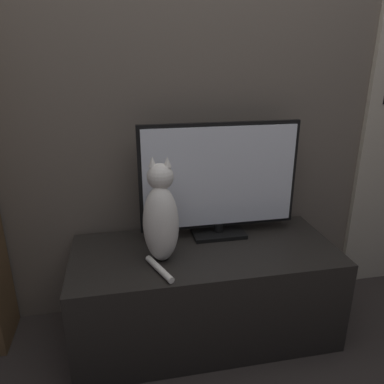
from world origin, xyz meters
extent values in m
cube|color=#60564C|center=(0.00, 1.22, 1.30)|extent=(4.80, 0.05, 2.60)
cube|color=black|center=(0.00, 0.90, 0.24)|extent=(1.27, 0.56, 0.48)
cube|color=black|center=(0.10, 1.04, 0.49)|extent=(0.27, 0.16, 0.02)
cylinder|color=black|center=(0.10, 1.04, 0.52)|extent=(0.04, 0.04, 0.05)
cube|color=black|center=(0.10, 1.05, 0.79)|extent=(0.80, 0.02, 0.53)
cube|color=white|center=(0.10, 1.03, 0.79)|extent=(0.76, 0.01, 0.50)
ellipsoid|color=silver|center=(-0.21, 0.84, 0.66)|extent=(0.19, 0.18, 0.36)
ellipsoid|color=black|center=(-0.20, 0.89, 0.64)|extent=(0.10, 0.07, 0.20)
sphere|color=silver|center=(-0.21, 0.87, 0.87)|extent=(0.14, 0.14, 0.12)
cone|color=silver|center=(-0.24, 0.88, 0.93)|extent=(0.04, 0.04, 0.04)
cone|color=silver|center=(-0.18, 0.86, 0.93)|extent=(0.04, 0.04, 0.04)
cylinder|color=silver|center=(-0.24, 0.74, 0.49)|extent=(0.10, 0.21, 0.03)
camera|label=1|loc=(-0.37, -0.65, 1.35)|focal=35.00mm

